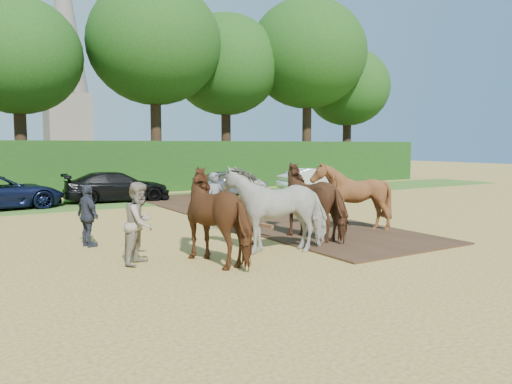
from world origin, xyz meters
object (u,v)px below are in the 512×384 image
at_px(spectator_far, 88,216).
at_px(plough_team, 295,204).
at_px(spectator_near, 140,223).
at_px(church, 65,54).
at_px(parked_cars, 92,189).

distance_m(spectator_far, plough_team, 5.70).
distance_m(spectator_near, plough_team, 4.50).
bearing_deg(church, spectator_near, -99.44).
bearing_deg(parked_cars, spectator_near, -98.71).
relative_size(parked_cars, church, 1.10).
relative_size(spectator_near, spectator_far, 1.13).
xyz_separation_m(spectator_near, parked_cars, (1.95, 12.75, -0.24)).
xyz_separation_m(spectator_near, plough_team, (4.49, 0.05, 0.15)).
distance_m(spectator_far, parked_cars, 10.43).
height_order(spectator_near, plough_team, plough_team).
relative_size(plough_team, parked_cars, 0.25).
bearing_deg(spectator_far, parked_cars, -28.69).
distance_m(plough_team, parked_cars, 12.96).
height_order(plough_team, church, church).
distance_m(plough_team, church, 55.38).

